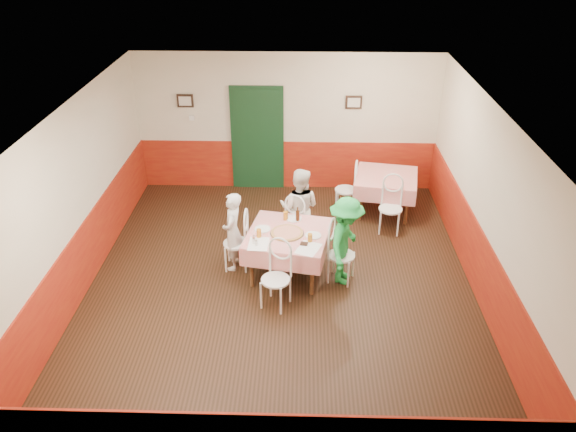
{
  "coord_description": "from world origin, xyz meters",
  "views": [
    {
      "loc": [
        0.32,
        -7.19,
        5.19
      ],
      "look_at": [
        0.11,
        0.29,
        1.05
      ],
      "focal_mm": 35.0,
      "sensor_mm": 36.0,
      "label": 1
    }
  ],
  "objects_px": {
    "wallet": "(304,244)",
    "diner_far": "(299,208)",
    "chair_second_b": "(391,209)",
    "beer_bottle": "(298,215)",
    "diner_left": "(233,232)",
    "chair_near": "(276,280)",
    "glass_c": "(286,216)",
    "main_table": "(288,253)",
    "diner_right": "(346,241)",
    "chair_far": "(299,223)",
    "pizza": "(287,233)",
    "second_table": "(385,194)",
    "glass_b": "(310,238)",
    "chair_second_a": "(346,190)",
    "chair_right": "(342,255)",
    "chair_left": "(236,243)",
    "glass_a": "(259,233)"
  },
  "relations": [
    {
      "from": "chair_left",
      "to": "chair_near",
      "type": "bearing_deg",
      "value": 36.46
    },
    {
      "from": "chair_left",
      "to": "chair_near",
      "type": "distance_m",
      "value": 1.2
    },
    {
      "from": "glass_c",
      "to": "diner_far",
      "type": "xyz_separation_m",
      "value": [
        0.22,
        0.48,
        -0.11
      ]
    },
    {
      "from": "main_table",
      "to": "chair_second_a",
      "type": "bearing_deg",
      "value": 63.99
    },
    {
      "from": "chair_second_a",
      "to": "glass_b",
      "type": "height_order",
      "value": "chair_second_a"
    },
    {
      "from": "chair_near",
      "to": "diner_far",
      "type": "distance_m",
      "value": 1.77
    },
    {
      "from": "chair_near",
      "to": "glass_c",
      "type": "bearing_deg",
      "value": 108.18
    },
    {
      "from": "glass_a",
      "to": "beer_bottle",
      "type": "height_order",
      "value": "beer_bottle"
    },
    {
      "from": "chair_left",
      "to": "chair_second_a",
      "type": "distance_m",
      "value": 2.73
    },
    {
      "from": "chair_left",
      "to": "wallet",
      "type": "bearing_deg",
      "value": 67.16
    },
    {
      "from": "chair_right",
      "to": "glass_b",
      "type": "xyz_separation_m",
      "value": [
        -0.5,
        -0.1,
        0.38
      ]
    },
    {
      "from": "second_table",
      "to": "glass_b",
      "type": "relative_size",
      "value": 8.6
    },
    {
      "from": "chair_second_b",
      "to": "chair_far",
      "type": "bearing_deg",
      "value": -150.87
    },
    {
      "from": "wallet",
      "to": "chair_left",
      "type": "bearing_deg",
      "value": 165.7
    },
    {
      "from": "chair_second_b",
      "to": "main_table",
      "type": "bearing_deg",
      "value": -131.84
    },
    {
      "from": "chair_right",
      "to": "pizza",
      "type": "xyz_separation_m",
      "value": [
        -0.85,
        0.12,
        0.33
      ]
    },
    {
      "from": "diner_right",
      "to": "main_table",
      "type": "bearing_deg",
      "value": 96.64
    },
    {
      "from": "wallet",
      "to": "beer_bottle",
      "type": "bearing_deg",
      "value": 109.14
    },
    {
      "from": "chair_far",
      "to": "pizza",
      "type": "distance_m",
      "value": 0.95
    },
    {
      "from": "wallet",
      "to": "diner_far",
      "type": "xyz_separation_m",
      "value": [
        -0.08,
        1.23,
        -0.05
      ]
    },
    {
      "from": "main_table",
      "to": "glass_a",
      "type": "distance_m",
      "value": 0.65
    },
    {
      "from": "chair_second_b",
      "to": "chair_right",
      "type": "bearing_deg",
      "value": -111.41
    },
    {
      "from": "chair_second_b",
      "to": "beer_bottle",
      "type": "bearing_deg",
      "value": -137.63
    },
    {
      "from": "glass_b",
      "to": "second_table",
      "type": "bearing_deg",
      "value": 58.76
    },
    {
      "from": "chair_second_a",
      "to": "glass_c",
      "type": "bearing_deg",
      "value": -21.92
    },
    {
      "from": "second_table",
      "to": "chair_second_a",
      "type": "distance_m",
      "value": 0.75
    },
    {
      "from": "glass_c",
      "to": "main_table",
      "type": "bearing_deg",
      "value": -82.94
    },
    {
      "from": "chair_right",
      "to": "chair_left",
      "type": "bearing_deg",
      "value": 97.29
    },
    {
      "from": "chair_second_a",
      "to": "chair_right",
      "type": "bearing_deg",
      "value": 5.16
    },
    {
      "from": "second_table",
      "to": "chair_left",
      "type": "height_order",
      "value": "chair_left"
    },
    {
      "from": "chair_left",
      "to": "glass_b",
      "type": "xyz_separation_m",
      "value": [
        1.17,
        -0.42,
        0.38
      ]
    },
    {
      "from": "chair_left",
      "to": "chair_second_b",
      "type": "distance_m",
      "value": 2.91
    },
    {
      "from": "wallet",
      "to": "diner_right",
      "type": "xyz_separation_m",
      "value": [
        0.63,
        0.18,
        -0.05
      ]
    },
    {
      "from": "chair_far",
      "to": "diner_far",
      "type": "bearing_deg",
      "value": -80.11
    },
    {
      "from": "diner_far",
      "to": "diner_left",
      "type": "bearing_deg",
      "value": 46.61
    },
    {
      "from": "beer_bottle",
      "to": "diner_left",
      "type": "height_order",
      "value": "diner_left"
    },
    {
      "from": "diner_left",
      "to": "chair_near",
      "type": "bearing_deg",
      "value": 42.96
    },
    {
      "from": "chair_near",
      "to": "diner_right",
      "type": "relative_size",
      "value": 0.63
    },
    {
      "from": "chair_left",
      "to": "main_table",
      "type": "bearing_deg",
      "value": 81.46
    },
    {
      "from": "chair_left",
      "to": "chair_second_b",
      "type": "height_order",
      "value": "same"
    },
    {
      "from": "glass_c",
      "to": "beer_bottle",
      "type": "height_order",
      "value": "beer_bottle"
    },
    {
      "from": "second_table",
      "to": "chair_far",
      "type": "height_order",
      "value": "chair_far"
    },
    {
      "from": "chair_right",
      "to": "diner_right",
      "type": "height_order",
      "value": "diner_right"
    },
    {
      "from": "wallet",
      "to": "diner_right",
      "type": "bearing_deg",
      "value": 26.6
    },
    {
      "from": "chair_second_b",
      "to": "glass_c",
      "type": "height_order",
      "value": "glass_c"
    },
    {
      "from": "pizza",
      "to": "glass_a",
      "type": "xyz_separation_m",
      "value": [
        -0.43,
        -0.11,
        0.05
      ]
    },
    {
      "from": "chair_second_a",
      "to": "pizza",
      "type": "relative_size",
      "value": 1.81
    },
    {
      "from": "chair_right",
      "to": "chair_near",
      "type": "relative_size",
      "value": 1.0
    },
    {
      "from": "diner_right",
      "to": "glass_c",
      "type": "bearing_deg",
      "value": 75.75
    },
    {
      "from": "chair_second_a",
      "to": "chair_second_b",
      "type": "relative_size",
      "value": 1.0
    }
  ]
}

